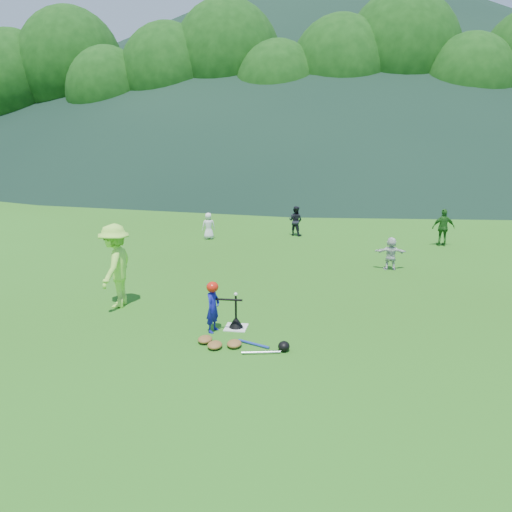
{
  "coord_description": "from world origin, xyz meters",
  "views": [
    {
      "loc": [
        2.01,
        -9.45,
        4.08
      ],
      "look_at": [
        0.0,
        2.5,
        0.9
      ],
      "focal_mm": 35.0,
      "sensor_mm": 36.0,
      "label": 1
    }
  ],
  "objects_px": {
    "adult_coach": "(116,266)",
    "equipment_pile": "(234,344)",
    "fielder_a": "(209,226)",
    "batting_tee": "(236,322)",
    "fielder_b": "(296,221)",
    "fielder_c": "(443,228)",
    "fielder_d": "(391,253)",
    "home_plate": "(236,327)",
    "batter_child": "(213,307)"
  },
  "relations": [
    {
      "from": "fielder_d",
      "to": "batting_tee",
      "type": "relative_size",
      "value": 1.43
    },
    {
      "from": "fielder_b",
      "to": "equipment_pile",
      "type": "distance_m",
      "value": 10.13
    },
    {
      "from": "adult_coach",
      "to": "fielder_b",
      "type": "relative_size",
      "value": 1.7
    },
    {
      "from": "equipment_pile",
      "to": "batting_tee",
      "type": "bearing_deg",
      "value": 99.64
    },
    {
      "from": "home_plate",
      "to": "adult_coach",
      "type": "xyz_separation_m",
      "value": [
        -2.98,
        0.83,
        0.96
      ]
    },
    {
      "from": "fielder_d",
      "to": "batter_child",
      "type": "bearing_deg",
      "value": 49.4
    },
    {
      "from": "fielder_a",
      "to": "fielder_c",
      "type": "relative_size",
      "value": 0.76
    },
    {
      "from": "fielder_c",
      "to": "fielder_d",
      "type": "distance_m",
      "value": 3.94
    },
    {
      "from": "batter_child",
      "to": "fielder_a",
      "type": "bearing_deg",
      "value": 31.18
    },
    {
      "from": "fielder_d",
      "to": "equipment_pile",
      "type": "bearing_deg",
      "value": 56.67
    },
    {
      "from": "fielder_d",
      "to": "equipment_pile",
      "type": "relative_size",
      "value": 0.54
    },
    {
      "from": "fielder_d",
      "to": "equipment_pile",
      "type": "xyz_separation_m",
      "value": [
        -3.39,
        -5.92,
        -0.42
      ]
    },
    {
      "from": "batting_tee",
      "to": "fielder_b",
      "type": "bearing_deg",
      "value": 87.53
    },
    {
      "from": "fielder_b",
      "to": "batting_tee",
      "type": "xyz_separation_m",
      "value": [
        -0.4,
        -9.19,
        -0.44
      ]
    },
    {
      "from": "fielder_a",
      "to": "batting_tee",
      "type": "relative_size",
      "value": 1.44
    },
    {
      "from": "equipment_pile",
      "to": "fielder_b",
      "type": "bearing_deg",
      "value": 88.63
    },
    {
      "from": "home_plate",
      "to": "batter_child",
      "type": "distance_m",
      "value": 0.7
    },
    {
      "from": "home_plate",
      "to": "fielder_d",
      "type": "relative_size",
      "value": 0.46
    },
    {
      "from": "adult_coach",
      "to": "fielder_a",
      "type": "distance_m",
      "value": 7.24
    },
    {
      "from": "fielder_a",
      "to": "fielder_d",
      "type": "height_order",
      "value": "fielder_a"
    },
    {
      "from": "fielder_b",
      "to": "batting_tee",
      "type": "height_order",
      "value": "fielder_b"
    },
    {
      "from": "batter_child",
      "to": "fielder_c",
      "type": "distance_m",
      "value": 10.51
    },
    {
      "from": "batter_child",
      "to": "fielder_d",
      "type": "bearing_deg",
      "value": -21.3
    },
    {
      "from": "fielder_c",
      "to": "fielder_d",
      "type": "height_order",
      "value": "fielder_c"
    },
    {
      "from": "fielder_d",
      "to": "batting_tee",
      "type": "distance_m",
      "value": 6.14
    },
    {
      "from": "fielder_d",
      "to": "home_plate",
      "type": "bearing_deg",
      "value": 51.14
    },
    {
      "from": "adult_coach",
      "to": "fielder_a",
      "type": "relative_size",
      "value": 1.97
    },
    {
      "from": "adult_coach",
      "to": "equipment_pile",
      "type": "relative_size",
      "value": 1.08
    },
    {
      "from": "fielder_b",
      "to": "batting_tee",
      "type": "relative_size",
      "value": 1.67
    },
    {
      "from": "home_plate",
      "to": "adult_coach",
      "type": "distance_m",
      "value": 3.24
    },
    {
      "from": "home_plate",
      "to": "fielder_a",
      "type": "bearing_deg",
      "value": 108.59
    },
    {
      "from": "adult_coach",
      "to": "batting_tee",
      "type": "bearing_deg",
      "value": 70.87
    },
    {
      "from": "batting_tee",
      "to": "equipment_pile",
      "type": "relative_size",
      "value": 0.38
    },
    {
      "from": "batter_child",
      "to": "fielder_d",
      "type": "height_order",
      "value": "batter_child"
    },
    {
      "from": "adult_coach",
      "to": "equipment_pile",
      "type": "height_order",
      "value": "adult_coach"
    },
    {
      "from": "fielder_a",
      "to": "fielder_b",
      "type": "distance_m",
      "value": 3.31
    },
    {
      "from": "equipment_pile",
      "to": "batter_child",
      "type": "bearing_deg",
      "value": 130.81
    },
    {
      "from": "fielder_d",
      "to": "fielder_c",
      "type": "bearing_deg",
      "value": -125.1
    },
    {
      "from": "adult_coach",
      "to": "equipment_pile",
      "type": "distance_m",
      "value": 3.7
    },
    {
      "from": "batter_child",
      "to": "equipment_pile",
      "type": "relative_size",
      "value": 0.57
    },
    {
      "from": "fielder_a",
      "to": "batting_tee",
      "type": "bearing_deg",
      "value": 85.66
    },
    {
      "from": "fielder_c",
      "to": "equipment_pile",
      "type": "distance_m",
      "value": 10.77
    },
    {
      "from": "batting_tee",
      "to": "fielder_d",
      "type": "bearing_deg",
      "value": 54.66
    },
    {
      "from": "batter_child",
      "to": "adult_coach",
      "type": "relative_size",
      "value": 0.53
    },
    {
      "from": "fielder_c",
      "to": "fielder_d",
      "type": "relative_size",
      "value": 1.33
    },
    {
      "from": "fielder_a",
      "to": "equipment_pile",
      "type": "height_order",
      "value": "fielder_a"
    },
    {
      "from": "batter_child",
      "to": "fielder_b",
      "type": "height_order",
      "value": "fielder_b"
    },
    {
      "from": "adult_coach",
      "to": "fielder_d",
      "type": "height_order",
      "value": "adult_coach"
    },
    {
      "from": "fielder_c",
      "to": "batting_tee",
      "type": "relative_size",
      "value": 1.91
    },
    {
      "from": "equipment_pile",
      "to": "home_plate",
      "type": "bearing_deg",
      "value": 99.64
    }
  ]
}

